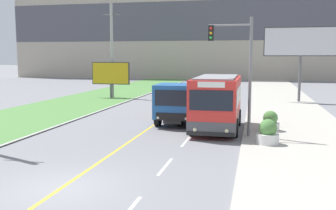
{
  "coord_description": "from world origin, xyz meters",
  "views": [
    {
      "loc": [
        6.09,
        -11.29,
        4.29
      ],
      "look_at": [
        1.1,
        11.09,
        1.4
      ],
      "focal_mm": 42.0,
      "sensor_mm": 36.0,
      "label": 1
    }
  ],
  "objects_px": {
    "traffic_light_mast": "(238,62)",
    "planter_round_second": "(270,122)",
    "city_bus": "(217,103)",
    "billboard_small": "(111,74)",
    "planter_round_near": "(268,133)",
    "dump_truck": "(179,103)",
    "utility_pole_far": "(112,51)",
    "billboard_large": "(301,44)"
  },
  "relations": [
    {
      "from": "traffic_light_mast",
      "to": "billboard_large",
      "type": "distance_m",
      "value": 17.74
    },
    {
      "from": "traffic_light_mast",
      "to": "billboard_small",
      "type": "height_order",
      "value": "traffic_light_mast"
    },
    {
      "from": "utility_pole_far",
      "to": "planter_round_second",
      "type": "bearing_deg",
      "value": -45.38
    },
    {
      "from": "traffic_light_mast",
      "to": "planter_round_second",
      "type": "bearing_deg",
      "value": 45.12
    },
    {
      "from": "billboard_small",
      "to": "planter_round_near",
      "type": "distance_m",
      "value": 23.75
    },
    {
      "from": "city_bus",
      "to": "traffic_light_mast",
      "type": "xyz_separation_m",
      "value": [
        1.24,
        -1.52,
        2.38
      ]
    },
    {
      "from": "billboard_small",
      "to": "planter_round_near",
      "type": "relative_size",
      "value": 3.27
    },
    {
      "from": "billboard_small",
      "to": "planter_round_second",
      "type": "height_order",
      "value": "billboard_small"
    },
    {
      "from": "utility_pole_far",
      "to": "traffic_light_mast",
      "type": "height_order",
      "value": "utility_pole_far"
    },
    {
      "from": "billboard_small",
      "to": "planter_round_near",
      "type": "bearing_deg",
      "value": -50.92
    },
    {
      "from": "city_bus",
      "to": "dump_truck",
      "type": "bearing_deg",
      "value": 145.47
    },
    {
      "from": "city_bus",
      "to": "planter_round_near",
      "type": "bearing_deg",
      "value": -49.65
    },
    {
      "from": "city_bus",
      "to": "planter_round_near",
      "type": "relative_size",
      "value": 5.09
    },
    {
      "from": "billboard_small",
      "to": "planter_round_near",
      "type": "xyz_separation_m",
      "value": [
        14.93,
        -18.38,
        -1.84
      ]
    },
    {
      "from": "traffic_light_mast",
      "to": "planter_round_near",
      "type": "relative_size",
      "value": 5.21
    },
    {
      "from": "planter_round_near",
      "to": "planter_round_second",
      "type": "height_order",
      "value": "planter_round_near"
    },
    {
      "from": "city_bus",
      "to": "planter_round_second",
      "type": "distance_m",
      "value": 3.19
    },
    {
      "from": "utility_pole_far",
      "to": "planter_round_near",
      "type": "height_order",
      "value": "utility_pole_far"
    },
    {
      "from": "traffic_light_mast",
      "to": "planter_round_second",
      "type": "distance_m",
      "value": 4.22
    },
    {
      "from": "billboard_large",
      "to": "planter_round_second",
      "type": "height_order",
      "value": "billboard_large"
    },
    {
      "from": "city_bus",
      "to": "traffic_light_mast",
      "type": "relative_size",
      "value": 0.98
    },
    {
      "from": "utility_pole_far",
      "to": "planter_round_near",
      "type": "bearing_deg",
      "value": -51.67
    },
    {
      "from": "city_bus",
      "to": "planter_round_second",
      "type": "relative_size",
      "value": 5.43
    },
    {
      "from": "billboard_large",
      "to": "planter_round_near",
      "type": "distance_m",
      "value": 19.63
    },
    {
      "from": "utility_pole_far",
      "to": "billboard_small",
      "type": "bearing_deg",
      "value": -86.44
    },
    {
      "from": "utility_pole_far",
      "to": "planter_round_second",
      "type": "distance_m",
      "value": 22.04
    },
    {
      "from": "dump_truck",
      "to": "utility_pole_far",
      "type": "relative_size",
      "value": 0.72
    },
    {
      "from": "city_bus",
      "to": "billboard_small",
      "type": "height_order",
      "value": "billboard_small"
    },
    {
      "from": "utility_pole_far",
      "to": "billboard_small",
      "type": "height_order",
      "value": "utility_pole_far"
    },
    {
      "from": "traffic_light_mast",
      "to": "billboard_small",
      "type": "distance_m",
      "value": 21.4
    },
    {
      "from": "traffic_light_mast",
      "to": "planter_round_second",
      "type": "xyz_separation_m",
      "value": [
        1.77,
        1.78,
        -3.39
      ]
    },
    {
      "from": "utility_pole_far",
      "to": "planter_round_near",
      "type": "relative_size",
      "value": 7.9
    },
    {
      "from": "traffic_light_mast",
      "to": "billboard_small",
      "type": "bearing_deg",
      "value": 128.83
    },
    {
      "from": "dump_truck",
      "to": "planter_round_near",
      "type": "xyz_separation_m",
      "value": [
        5.31,
        -5.01,
        -0.7
      ]
    },
    {
      "from": "traffic_light_mast",
      "to": "planter_round_near",
      "type": "bearing_deg",
      "value": -48.61
    },
    {
      "from": "dump_truck",
      "to": "utility_pole_far",
      "type": "height_order",
      "value": "utility_pole_far"
    },
    {
      "from": "traffic_light_mast",
      "to": "city_bus",
      "type": "bearing_deg",
      "value": 129.1
    },
    {
      "from": "traffic_light_mast",
      "to": "billboard_large",
      "type": "relative_size",
      "value": 0.91
    },
    {
      "from": "city_bus",
      "to": "billboard_small",
      "type": "relative_size",
      "value": 1.56
    },
    {
      "from": "planter_round_near",
      "to": "planter_round_second",
      "type": "distance_m",
      "value": 3.54
    },
    {
      "from": "traffic_light_mast",
      "to": "billboard_small",
      "type": "relative_size",
      "value": 1.59
    },
    {
      "from": "traffic_light_mast",
      "to": "planter_round_near",
      "type": "height_order",
      "value": "traffic_light_mast"
    }
  ]
}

